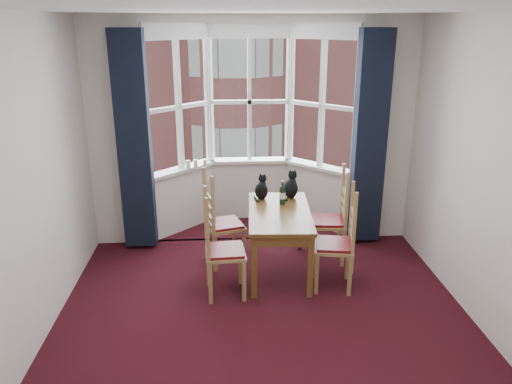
{
  "coord_description": "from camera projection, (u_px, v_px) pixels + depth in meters",
  "views": [
    {
      "loc": [
        -0.34,
        -3.79,
        2.72
      ],
      "look_at": [
        -0.03,
        1.05,
        1.05
      ],
      "focal_mm": 35.0,
      "sensor_mm": 36.0,
      "label": 1
    }
  ],
  "objects": [
    {
      "name": "wall_left",
      "position": [
        15.0,
        198.0,
        3.91
      ],
      "size": [
        0.0,
        4.5,
        4.5
      ],
      "primitive_type": "plane",
      "rotation": [
        1.57,
        0.0,
        1.57
      ],
      "color": "silver",
      "rests_on": "floor"
    },
    {
      "name": "candle_extra",
      "position": [
        205.0,
        163.0,
        6.65
      ],
      "size": [
        0.05,
        0.05,
        0.1
      ],
      "primitive_type": "cylinder",
      "color": "white",
      "rests_on": "bay_window"
    },
    {
      "name": "candle_short",
      "position": [
        196.0,
        164.0,
        6.62
      ],
      "size": [
        0.06,
        0.06,
        0.1
      ],
      "primitive_type": "cylinder",
      "color": "white",
      "rests_on": "bay_window"
    },
    {
      "name": "wall_back_pier_right",
      "position": [
        384.0,
        132.0,
        6.25
      ],
      "size": [
        0.7,
        0.12,
        2.8
      ],
      "primitive_type": "cube",
      "color": "silver",
      "rests_on": "floor"
    },
    {
      "name": "chair_right_near",
      "position": [
        342.0,
        247.0,
        5.24
      ],
      "size": [
        0.46,
        0.48,
        0.92
      ],
      "color": "#9F824D",
      "rests_on": "floor"
    },
    {
      "name": "floor",
      "position": [
        267.0,
        340.0,
        4.49
      ],
      "size": [
        4.5,
        4.5,
        0.0
      ],
      "primitive_type": "plane",
      "color": "black",
      "rests_on": "ground"
    },
    {
      "name": "chair_left_near",
      "position": [
        216.0,
        253.0,
        5.1
      ],
      "size": [
        0.43,
        0.45,
        0.92
      ],
      "color": "#9F824D",
      "rests_on": "floor"
    },
    {
      "name": "wine_bottle",
      "position": [
        282.0,
        194.0,
        5.68
      ],
      "size": [
        0.07,
        0.07,
        0.28
      ],
      "color": "black",
      "rests_on": "dining_table"
    },
    {
      "name": "cat_left",
      "position": [
        262.0,
        189.0,
        5.86
      ],
      "size": [
        0.2,
        0.24,
        0.3
      ],
      "color": "black",
      "rests_on": "dining_table"
    },
    {
      "name": "candle_tall",
      "position": [
        188.0,
        164.0,
        6.59
      ],
      "size": [
        0.06,
        0.06,
        0.1
      ],
      "primitive_type": "cylinder",
      "color": "white",
      "rests_on": "bay_window"
    },
    {
      "name": "curtain_left",
      "position": [
        134.0,
        143.0,
        5.92
      ],
      "size": [
        0.38,
        0.22,
        2.6
      ],
      "primitive_type": "cube",
      "color": "black",
      "rests_on": "floor"
    },
    {
      "name": "ceiling",
      "position": [
        270.0,
        9.0,
        3.57
      ],
      "size": [
        4.5,
        4.5,
        0.0
      ],
      "primitive_type": "plane",
      "rotation": [
        3.14,
        0.0,
        0.0
      ],
      "color": "white",
      "rests_on": "floor"
    },
    {
      "name": "bay_window",
      "position": [
        251.0,
        126.0,
        6.63
      ],
      "size": [
        2.76,
        0.94,
        2.8
      ],
      "color": "white",
      "rests_on": "floor"
    },
    {
      "name": "tenement_building",
      "position": [
        233.0,
        55.0,
        17.19
      ],
      "size": [
        18.4,
        7.8,
        15.2
      ],
      "color": "#A75E56",
      "rests_on": "street"
    },
    {
      "name": "cat_right",
      "position": [
        291.0,
        187.0,
        5.91
      ],
      "size": [
        0.24,
        0.28,
        0.33
      ],
      "color": "black",
      "rests_on": "dining_table"
    },
    {
      "name": "dining_table",
      "position": [
        279.0,
        220.0,
        5.53
      ],
      "size": [
        0.74,
        1.29,
        0.73
      ],
      "color": "brown",
      "rests_on": "floor"
    },
    {
      "name": "chair_left_far",
      "position": [
        217.0,
        226.0,
        5.76
      ],
      "size": [
        0.5,
        0.51,
        0.92
      ],
      "color": "#9F824D",
      "rests_on": "floor"
    },
    {
      "name": "chair_right_far",
      "position": [
        335.0,
        222.0,
        5.87
      ],
      "size": [
        0.44,
        0.46,
        0.92
      ],
      "color": "#9F824D",
      "rests_on": "floor"
    },
    {
      "name": "street",
      "position": [
        230.0,
        145.0,
        36.87
      ],
      "size": [
        80.0,
        80.0,
        0.0
      ],
      "primitive_type": "plane",
      "color": "#333335",
      "rests_on": "ground"
    },
    {
      "name": "curtain_right",
      "position": [
        370.0,
        139.0,
        6.08
      ],
      "size": [
        0.38,
        0.22,
        2.6
      ],
      "primitive_type": "cube",
      "color": "black",
      "rests_on": "floor"
    },
    {
      "name": "wall_right",
      "position": [
        507.0,
        188.0,
        4.15
      ],
      "size": [
        0.0,
        4.5,
        4.5
      ],
      "primitive_type": "plane",
      "rotation": [
        1.57,
        0.0,
        -1.57
      ],
      "color": "silver",
      "rests_on": "floor"
    },
    {
      "name": "wall_back_pier_left",
      "position": [
        117.0,
        135.0,
        6.06
      ],
      "size": [
        0.7,
        0.12,
        2.8
      ],
      "primitive_type": "cube",
      "color": "silver",
      "rests_on": "floor"
    }
  ]
}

